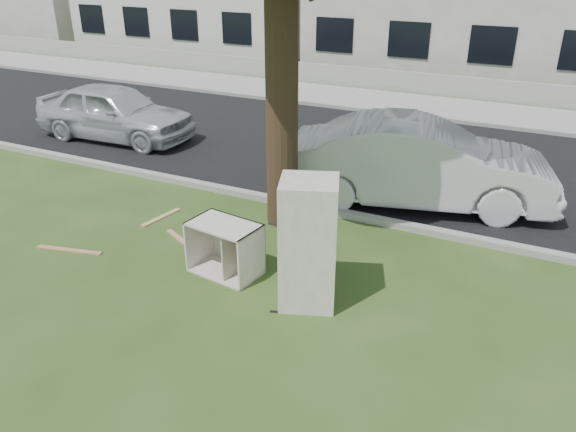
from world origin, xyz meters
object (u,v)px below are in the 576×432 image
at_px(fridge, 308,244).
at_px(car_center, 419,163).
at_px(cabinet, 225,248).
at_px(car_left, 115,112).

relative_size(fridge, car_center, 0.37).
xyz_separation_m(cabinet, car_left, (-6.00, 4.42, 0.30)).
distance_m(cabinet, car_left, 7.46).
distance_m(fridge, cabinet, 1.52).
distance_m(fridge, car_left, 8.73).
xyz_separation_m(fridge, car_center, (0.50, 3.97, -0.10)).
bearing_deg(cabinet, car_center, 70.98).
bearing_deg(cabinet, fridge, 1.07).
bearing_deg(fridge, cabinet, 152.89).
height_order(fridge, cabinet, fridge).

